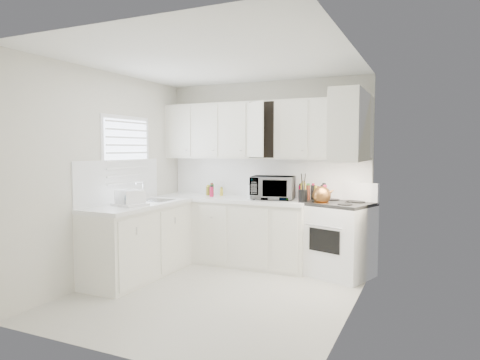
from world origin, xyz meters
The scene contains 35 objects.
floor centered at (0.00, 0.00, 0.00)m, with size 3.20×3.20×0.00m, color beige.
ceiling centered at (0.00, 0.00, 2.60)m, with size 3.20×3.20×0.00m, color white.
wall_back centered at (0.00, 1.60, 1.30)m, with size 3.00×3.00×0.00m, color silver.
wall_front centered at (0.00, -1.60, 1.30)m, with size 3.00×3.00×0.00m, color silver.
wall_left centered at (-1.50, 0.00, 1.30)m, with size 3.20×3.20×0.00m, color silver.
wall_right centered at (1.50, 0.00, 1.30)m, with size 3.20×3.20×0.00m, color silver.
window_blinds centered at (-1.48, 0.35, 1.55)m, with size 0.06×0.96×1.06m, color white, non-canonical shape.
lower_cabinets_back centered at (-0.39, 1.30, 0.45)m, with size 2.22×0.60×0.90m, color silver, non-canonical shape.
lower_cabinets_left centered at (-1.20, 0.20, 0.45)m, with size 0.60×1.60×0.90m, color silver, non-canonical shape.
countertop_back centered at (-0.39, 1.29, 0.93)m, with size 2.24×0.64×0.05m, color white.
countertop_left centered at (-1.19, 0.20, 0.93)m, with size 0.64×1.62×0.05m, color white.
backsplash_back centered at (0.00, 1.59, 1.23)m, with size 2.98×0.02×0.55m, color white.
backsplash_left centered at (-1.49, 0.20, 1.23)m, with size 0.02×1.60×0.55m, color white.
upper_cabinets_back centered at (0.00, 1.44, 1.50)m, with size 3.00×0.33×0.80m, color silver, non-canonical shape.
upper_cabinets_right centered at (1.33, 0.82, 1.50)m, with size 0.33×0.90×0.80m, color silver, non-canonical shape.
sink centered at (-1.19, 0.55, 1.07)m, with size 0.42×0.38×0.30m, color gray, non-canonical shape.
stove centered at (1.12, 1.29, 0.61)m, with size 0.80×0.65×1.22m, color white, non-canonical shape.
tea_kettle centered at (0.94, 1.13, 1.07)m, with size 0.29×0.24×0.26m, color brown, non-canonical shape.
frying_pan centered at (1.30, 1.45, 0.96)m, with size 0.24×0.40×0.04m, color black, non-canonical shape.
microwave centered at (0.22, 1.31, 1.14)m, with size 0.57×0.32×0.39m, color gray.
rice_cooker centered at (-0.03, 1.31, 1.07)m, with size 0.23×0.23×0.23m, color white, non-canonical shape.
paper_towel centered at (-0.12, 1.52, 1.08)m, with size 0.12×0.12×0.27m, color white.
utensil_crock centered at (0.68, 1.19, 1.14)m, with size 0.13×0.13×0.38m, color black, non-canonical shape.
dish_rack centered at (-1.15, -0.03, 1.06)m, with size 0.41×0.30×0.22m, color white, non-canonical shape.
spice_left_0 centered at (-0.85, 1.42, 1.02)m, with size 0.06×0.06×0.13m, color olive.
spice_left_1 centered at (-0.78, 1.33, 1.02)m, with size 0.06×0.06×0.13m, color #337C29.
spice_left_2 centered at (-0.70, 1.42, 1.02)m, with size 0.06×0.06×0.13m, color #C41A44.
spice_left_3 centered at (-0.62, 1.33, 1.02)m, with size 0.06×0.06×0.13m, color yellow.
sauce_right_0 centered at (0.58, 1.46, 1.05)m, with size 0.06×0.06×0.19m, color #C41A44.
sauce_right_1 centered at (0.64, 1.40, 1.05)m, with size 0.06×0.06×0.19m, color yellow.
sauce_right_2 centered at (0.69, 1.46, 1.05)m, with size 0.06×0.06×0.19m, color maroon.
sauce_right_3 centered at (0.74, 1.40, 1.05)m, with size 0.06×0.06×0.19m, color black.
sauce_right_4 centered at (0.80, 1.46, 1.05)m, with size 0.06×0.06×0.19m, color olive.
sauce_right_5 centered at (0.85, 1.40, 1.05)m, with size 0.06×0.06×0.19m, color #337C29.
sauce_right_6 centered at (0.91, 1.46, 1.05)m, with size 0.06×0.06×0.19m, color #C41A44.
Camera 1 is at (2.22, -4.18, 1.65)m, focal length 32.00 mm.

